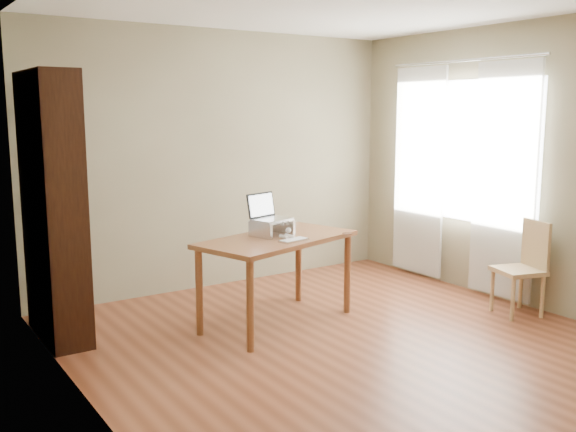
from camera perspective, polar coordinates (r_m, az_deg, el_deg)
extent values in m
cube|color=brown|center=(5.04, 6.45, -11.74)|extent=(4.00, 4.50, 0.02)
cube|color=#7C7153|center=(6.61, -6.08, 4.98)|extent=(4.00, 0.02, 2.60)
cube|color=#7C7153|center=(3.77, -17.30, 1.30)|extent=(0.02, 4.50, 2.60)
cube|color=#7C7153|center=(6.22, 21.05, 4.13)|extent=(0.02, 4.50, 2.60)
cube|color=white|center=(6.68, 15.34, 5.61)|extent=(0.01, 1.80, 1.40)
cube|color=black|center=(4.91, -18.97, 0.07)|extent=(0.30, 0.04, 2.10)
cube|color=black|center=(5.74, -21.18, 1.23)|extent=(0.30, 0.04, 2.10)
cube|color=black|center=(5.30, -21.63, 0.56)|extent=(0.02, 0.90, 2.10)
cube|color=black|center=(5.56, -19.56, -9.74)|extent=(0.30, 0.84, 0.02)
cube|color=black|center=(5.52, -19.35, -8.03)|extent=(0.20, 0.78, 0.28)
cube|color=black|center=(5.47, -19.76, -6.37)|extent=(0.30, 0.84, 0.03)
cube|color=black|center=(5.43, -19.55, -4.60)|extent=(0.20, 0.78, 0.28)
cube|color=black|center=(5.39, -19.96, -2.88)|extent=(0.30, 0.84, 0.02)
cube|color=black|center=(5.36, -19.75, -1.07)|extent=(0.20, 0.78, 0.28)
cube|color=black|center=(5.33, -20.16, 0.69)|extent=(0.30, 0.84, 0.02)
cube|color=black|center=(5.31, -19.95, 2.53)|extent=(0.20, 0.78, 0.28)
cube|color=black|center=(5.29, -20.37, 4.34)|extent=(0.30, 0.84, 0.02)
cube|color=black|center=(5.29, -20.16, 6.19)|extent=(0.20, 0.78, 0.28)
cube|color=black|center=(5.28, -20.58, 8.01)|extent=(0.30, 0.84, 0.02)
cube|color=black|center=(5.28, -20.37, 9.87)|extent=(0.20, 0.78, 0.28)
cube|color=black|center=(5.28, -20.80, 11.70)|extent=(0.30, 0.84, 0.03)
cube|color=white|center=(6.31, 18.65, 2.96)|extent=(0.03, 0.70, 2.20)
cube|color=white|center=(7.03, 11.56, 3.88)|extent=(0.03, 0.70, 2.20)
cylinder|color=silver|center=(6.64, 15.33, 13.19)|extent=(0.03, 1.90, 0.03)
cube|color=brown|center=(5.39, -0.97, -2.09)|extent=(1.51, 1.04, 0.04)
cylinder|color=brown|center=(5.42, -8.23, -6.19)|extent=(0.06, 0.06, 0.71)
cylinder|color=brown|center=(6.05, 2.61, -4.47)|extent=(0.06, 0.06, 0.71)
cylinder|color=brown|center=(4.93, -5.36, -7.71)|extent=(0.06, 0.06, 0.71)
cylinder|color=brown|center=(5.61, 6.05, -5.61)|extent=(0.06, 0.06, 0.71)
cube|color=silver|center=(5.36, -2.74, -1.28)|extent=(0.03, 0.25, 0.12)
cube|color=silver|center=(5.52, -0.15, -0.97)|extent=(0.03, 0.25, 0.12)
cube|color=silver|center=(5.43, -1.43, -0.44)|extent=(0.32, 0.25, 0.01)
cube|color=silver|center=(5.42, -1.43, -0.30)|extent=(0.36, 0.30, 0.02)
cube|color=black|center=(5.51, -2.14, 1.03)|extent=(0.32, 0.13, 0.21)
cube|color=white|center=(5.51, -2.11, 1.02)|extent=(0.28, 0.11, 0.18)
cube|color=silver|center=(5.21, 0.52, -2.17)|extent=(0.27, 0.16, 0.02)
cube|color=white|center=(5.21, 0.52, -2.07)|extent=(0.25, 0.13, 0.00)
cylinder|color=brown|center=(5.55, 5.30, -1.56)|extent=(0.09, 0.09, 0.01)
ellipsoid|color=#4A413A|center=(5.47, -1.40, -0.98)|extent=(0.18, 0.39, 0.13)
ellipsoid|color=#4A413A|center=(5.57, -2.01, -0.86)|extent=(0.16, 0.17, 0.12)
ellipsoid|color=#4A413A|center=(5.31, -0.31, -1.07)|extent=(0.10, 0.10, 0.10)
ellipsoid|color=silver|center=(5.35, -0.55, -1.38)|extent=(0.09, 0.09, 0.08)
sphere|color=silver|center=(5.29, -0.10, -1.29)|extent=(0.05, 0.05, 0.05)
cone|color=#4A413A|center=(5.29, -0.60, -0.61)|extent=(0.03, 0.04, 0.04)
cone|color=#4A413A|center=(5.32, -0.09, -0.55)|extent=(0.03, 0.04, 0.04)
cylinder|color=silver|center=(5.30, -0.52, -1.89)|extent=(0.03, 0.09, 0.03)
cylinder|color=silver|center=(5.33, 0.02, -1.82)|extent=(0.03, 0.09, 0.03)
cylinder|color=#4A413A|center=(5.64, -1.33, -1.16)|extent=(0.14, 0.21, 0.03)
cube|color=tan|center=(6.04, 19.78, -4.61)|extent=(0.46, 0.46, 0.04)
cylinder|color=tan|center=(5.89, 19.97, -6.99)|extent=(0.04, 0.04, 0.40)
cylinder|color=tan|center=(6.13, 21.66, -6.46)|extent=(0.04, 0.04, 0.40)
cylinder|color=tan|center=(6.06, 17.67, -6.39)|extent=(0.04, 0.04, 0.40)
cylinder|color=tan|center=(6.29, 19.40, -5.91)|extent=(0.04, 0.04, 0.40)
cube|color=tan|center=(6.13, 20.84, -2.35)|extent=(0.13, 0.35, 0.44)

